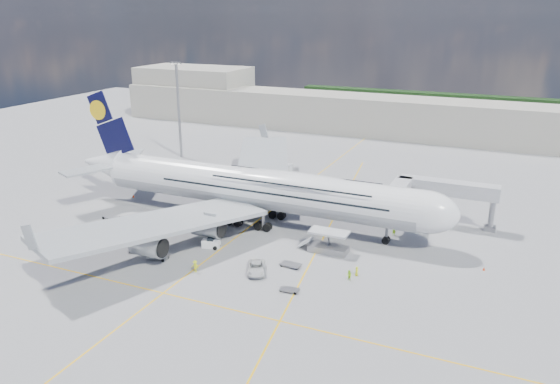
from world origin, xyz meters
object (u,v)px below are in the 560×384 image
at_px(crew_loader, 349,275).
at_px(cargo_loader, 328,244).
at_px(light_mast, 179,109).
at_px(cone_nose, 484,269).
at_px(dolly_row_b, 137,251).
at_px(catering_truck_inner, 260,192).
at_px(dolly_row_c, 158,253).
at_px(dolly_back, 111,217).
at_px(dolly_nose_near, 291,264).
at_px(airliner, 257,188).
at_px(cone_wing_right_inner, 156,244).
at_px(catering_truck_outer, 277,167).
at_px(jet_bridge, 428,191).
at_px(crew_tug, 195,266).
at_px(cone_wing_left_outer, 285,179).
at_px(crew_wing, 175,220).
at_px(baggage_tug, 211,243).
at_px(dolly_nose_far, 289,289).
at_px(crew_van, 357,271).
at_px(crew_nose, 394,230).
at_px(cone_tail, 133,196).
at_px(service_van, 256,268).
at_px(cone_wing_left_inner, 237,200).
at_px(cone_wing_right_outer, 104,239).

bearing_deg(crew_loader, cargo_loader, 156.92).
height_order(light_mast, cone_nose, light_mast).
height_order(dolly_row_b, catering_truck_inner, catering_truck_inner).
distance_m(dolly_row_c, crew_loader, 30.93).
xyz_separation_m(dolly_back, dolly_nose_near, (39.56, -4.88, -0.02)).
xyz_separation_m(airliner, light_mast, (-40.26, 35.00, 6.34)).
relative_size(light_mast, cone_wing_right_inner, 49.28).
bearing_deg(catering_truck_inner, crew_loader, -31.73).
relative_size(dolly_nose_near, catering_truck_outer, 0.45).
relative_size(dolly_back, cone_nose, 7.03).
bearing_deg(jet_bridge, dolly_nose_near, -122.56).
bearing_deg(dolly_back, crew_tug, -12.44).
height_order(crew_loader, cone_wing_left_outer, crew_loader).
bearing_deg(crew_tug, catering_truck_inner, 101.91).
distance_m(crew_loader, crew_wing, 37.29).
bearing_deg(cargo_loader, baggage_tug, -160.35).
bearing_deg(crew_tug, dolly_nose_far, 3.64).
distance_m(airliner, cargo_loader, 18.87).
bearing_deg(catering_truck_outer, crew_van, -60.53).
bearing_deg(dolly_row_b, light_mast, 105.37).
height_order(dolly_row_c, crew_van, dolly_row_c).
height_order(jet_bridge, crew_nose, jet_bridge).
distance_m(cone_wing_right_inner, cone_tail, 27.09).
bearing_deg(cone_wing_left_outer, cone_tail, -135.74).
distance_m(cargo_loader, crew_van, 9.52).
bearing_deg(crew_tug, dolly_row_c, 171.47).
height_order(catering_truck_outer, cone_wing_right_inner, catering_truck_outer).
bearing_deg(dolly_row_c, crew_van, -6.34).
height_order(jet_bridge, crew_wing, jet_bridge).
height_order(service_van, crew_wing, crew_wing).
bearing_deg(crew_van, cone_tail, 57.19).
bearing_deg(crew_van, catering_truck_outer, 20.25).
xyz_separation_m(cargo_loader, dolly_row_c, (-24.14, -13.87, -0.11)).
relative_size(crew_tug, cone_wing_left_inner, 4.09).
xyz_separation_m(airliner, catering_truck_inner, (-5.28, 12.24, -5.25)).
relative_size(cargo_loader, cone_wing_right_outer, 15.26).
bearing_deg(crew_nose, cargo_loader, -161.62).
xyz_separation_m(cargo_loader, crew_tug, (-16.13, -15.44, -0.27)).
bearing_deg(crew_tug, catering_truck_outer, 103.06).
distance_m(airliner, crew_nose, 26.23).
bearing_deg(baggage_tug, crew_tug, -89.51).
bearing_deg(crew_tug, jet_bridge, 51.58).
bearing_deg(crew_nose, dolly_nose_far, -143.31).
bearing_deg(catering_truck_outer, crew_loader, -62.20).
height_order(cone_wing_left_inner, cone_wing_right_outer, cone_wing_right_outer).
height_order(crew_tug, cone_tail, crew_tug).
height_order(catering_truck_inner, cone_wing_right_inner, catering_truck_inner).
bearing_deg(cone_tail, dolly_row_c, -44.98).
height_order(crew_nose, crew_van, crew_nose).
height_order(catering_truck_inner, cone_wing_left_outer, catering_truck_inner).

